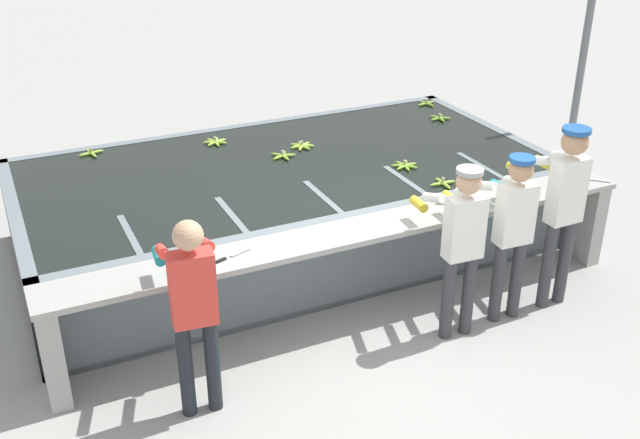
% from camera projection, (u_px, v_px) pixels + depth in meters
% --- Properties ---
extents(ground_plane, '(80.00, 80.00, 0.00)m').
position_uv_depth(ground_plane, '(369.00, 329.00, 6.67)').
color(ground_plane, '#999993').
rests_on(ground_plane, ground).
extents(wash_tank, '(5.46, 2.83, 0.91)m').
position_uv_depth(wash_tank, '(287.00, 204.00, 7.98)').
color(wash_tank, slate).
rests_on(wash_tank, ground).
extents(work_ledge, '(5.46, 0.45, 0.91)m').
position_uv_depth(work_ledge, '(359.00, 253.00, 6.56)').
color(work_ledge, '#9E9E99').
rests_on(work_ledge, ground).
extents(worker_0, '(0.46, 0.73, 1.61)m').
position_uv_depth(worker_0, '(193.00, 301.00, 5.32)').
color(worker_0, '#1E2328').
rests_on(worker_0, ground).
extents(worker_1, '(0.44, 0.72, 1.57)m').
position_uv_depth(worker_1, '(461.00, 237.00, 6.23)').
color(worker_1, '#38383D').
rests_on(worker_1, ground).
extents(worker_2, '(0.43, 0.72, 1.57)m').
position_uv_depth(worker_2, '(512.00, 223.00, 6.47)').
color(worker_2, '#38383D').
rests_on(worker_2, ground).
extents(worker_3, '(0.41, 0.72, 1.74)m').
position_uv_depth(worker_3, '(563.00, 199.00, 6.62)').
color(worker_3, '#38383D').
rests_on(worker_3, ground).
extents(banana_bunch_floating_0, '(0.28, 0.28, 0.08)m').
position_uv_depth(banana_bunch_floating_0, '(215.00, 142.00, 8.34)').
color(banana_bunch_floating_0, '#9EC642').
rests_on(banana_bunch_floating_0, wash_tank).
extents(banana_bunch_floating_1, '(0.28, 0.28, 0.08)m').
position_uv_depth(banana_bunch_floating_1, '(91.00, 153.00, 8.03)').
color(banana_bunch_floating_1, '#93BC3D').
rests_on(banana_bunch_floating_1, wash_tank).
extents(banana_bunch_floating_2, '(0.28, 0.28, 0.08)m').
position_uv_depth(banana_bunch_floating_2, '(426.00, 103.00, 9.62)').
color(banana_bunch_floating_2, '#7FAD33').
rests_on(banana_bunch_floating_2, wash_tank).
extents(banana_bunch_floating_3, '(0.28, 0.28, 0.08)m').
position_uv_depth(banana_bunch_floating_3, '(302.00, 146.00, 8.23)').
color(banana_bunch_floating_3, '#9EC642').
rests_on(banana_bunch_floating_3, wash_tank).
extents(banana_bunch_floating_4, '(0.27, 0.28, 0.08)m').
position_uv_depth(banana_bunch_floating_4, '(405.00, 165.00, 7.71)').
color(banana_bunch_floating_4, '#7FAD33').
rests_on(banana_bunch_floating_4, wash_tank).
extents(banana_bunch_floating_5, '(0.27, 0.27, 0.08)m').
position_uv_depth(banana_bunch_floating_5, '(440.00, 118.00, 9.09)').
color(banana_bunch_floating_5, '#75A333').
rests_on(banana_bunch_floating_5, wash_tank).
extents(banana_bunch_floating_6, '(0.28, 0.28, 0.08)m').
position_uv_depth(banana_bunch_floating_6, '(443.00, 183.00, 7.30)').
color(banana_bunch_floating_6, '#8CB738').
rests_on(banana_bunch_floating_6, wash_tank).
extents(banana_bunch_floating_7, '(0.28, 0.27, 0.08)m').
position_uv_depth(banana_bunch_floating_7, '(283.00, 156.00, 7.96)').
color(banana_bunch_floating_7, '#8CB738').
rests_on(banana_bunch_floating_7, wash_tank).
extents(banana_bunch_ledge_0, '(0.28, 0.28, 0.08)m').
position_uv_depth(banana_bunch_ledge_0, '(450.00, 201.00, 6.91)').
color(banana_bunch_ledge_0, '#7FAD33').
rests_on(banana_bunch_ledge_0, work_ledge).
extents(knife_0, '(0.34, 0.14, 0.02)m').
position_uv_depth(knife_0, '(228.00, 257.00, 5.97)').
color(knife_0, silver).
rests_on(knife_0, work_ledge).
extents(knife_1, '(0.27, 0.26, 0.02)m').
position_uv_depth(knife_1, '(586.00, 179.00, 7.42)').
color(knife_1, silver).
rests_on(knife_1, work_ledge).
extents(support_post_right, '(0.09, 0.09, 3.20)m').
position_uv_depth(support_post_right, '(582.00, 65.00, 8.71)').
color(support_post_right, slate).
rests_on(support_post_right, ground).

